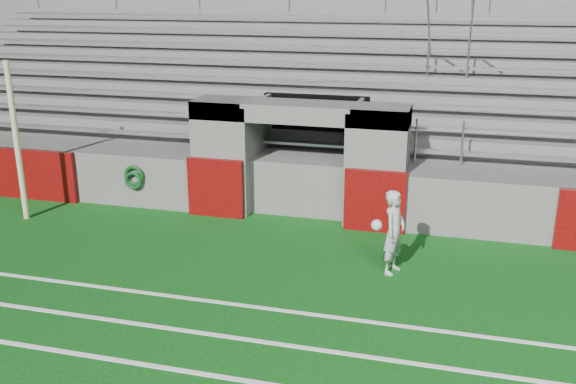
% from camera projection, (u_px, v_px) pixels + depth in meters
% --- Properties ---
extents(ground, '(90.00, 90.00, 0.00)m').
position_uv_depth(ground, '(251.00, 279.00, 11.53)').
color(ground, '#0B4410').
rests_on(ground, ground).
extents(field_post, '(0.13, 0.13, 3.53)m').
position_uv_depth(field_post, '(17.00, 142.00, 14.01)').
color(field_post, beige).
rests_on(field_post, ground).
extents(stadium_structure, '(26.00, 8.48, 5.42)m').
position_uv_depth(stadium_structure, '(337.00, 115.00, 18.40)').
color(stadium_structure, '#575552').
rests_on(stadium_structure, ground).
extents(goalkeeper_with_ball, '(0.65, 0.74, 1.57)m').
position_uv_depth(goalkeeper_with_ball, '(394.00, 232.00, 11.58)').
color(goalkeeper_with_ball, '#ACB1B6').
rests_on(goalkeeper_with_ball, ground).
extents(hose_coil, '(0.51, 0.14, 0.57)m').
position_uv_depth(hose_coil, '(134.00, 178.00, 14.93)').
color(hose_coil, '#0C3D12').
rests_on(hose_coil, ground).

